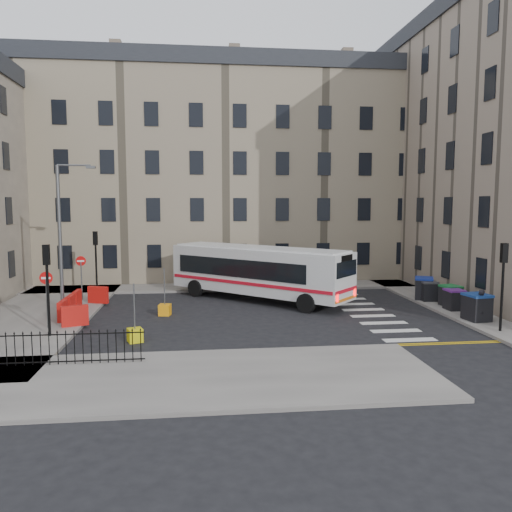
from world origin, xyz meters
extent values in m
plane|color=black|center=(0.00, 0.00, 0.00)|extent=(120.00, 120.00, 0.00)
cube|color=slate|center=(-6.00, 8.60, 0.07)|extent=(36.00, 3.20, 0.15)
cube|color=slate|center=(9.00, 4.00, 0.07)|extent=(2.40, 26.00, 0.15)
cube|color=slate|center=(-14.00, 1.00, 0.07)|extent=(6.00, 22.00, 0.15)
cube|color=slate|center=(-7.00, -10.00, 0.07)|extent=(20.00, 6.00, 0.15)
cube|color=gray|center=(-7.00, 15.50, 8.00)|extent=(38.00, 10.50, 16.00)
cube|color=black|center=(-7.00, 15.50, 16.60)|extent=(38.30, 10.80, 1.20)
cylinder|color=black|center=(8.60, -5.50, 1.75)|extent=(0.12, 0.12, 3.20)
cube|color=black|center=(8.60, -5.50, 3.80)|extent=(0.28, 0.22, 0.90)
cylinder|color=black|center=(-12.00, 6.50, 1.75)|extent=(0.12, 0.12, 3.20)
cube|color=black|center=(-12.00, 6.50, 3.80)|extent=(0.28, 0.22, 0.90)
cylinder|color=black|center=(-12.00, -4.00, 1.75)|extent=(0.12, 0.12, 3.20)
cube|color=black|center=(-12.00, -4.00, 3.80)|extent=(0.28, 0.22, 0.90)
cylinder|color=#595B5E|center=(-13.00, 2.00, 4.15)|extent=(0.20, 0.20, 8.00)
cube|color=#595B5E|center=(-13.00, 2.00, 8.22)|extent=(0.50, 0.22, 0.14)
cylinder|color=#595B5E|center=(-12.50, 4.50, 1.35)|extent=(0.08, 0.08, 2.40)
cube|color=red|center=(-12.50, 4.50, 2.85)|extent=(0.60, 0.04, 0.60)
cylinder|color=#595B5E|center=(-12.50, -2.50, 1.35)|extent=(0.08, 0.08, 2.40)
cube|color=red|center=(-12.50, -2.50, 2.85)|extent=(0.60, 0.04, 0.60)
cube|color=red|center=(-12.20, -1.00, 0.65)|extent=(0.25, 1.25, 1.00)
cube|color=red|center=(-12.20, 0.50, 0.65)|extent=(0.25, 1.25, 1.00)
cube|color=red|center=(-12.20, 2.00, 0.65)|extent=(0.25, 1.25, 1.00)
cube|color=red|center=(-11.30, 3.30, 0.65)|extent=(1.26, 0.66, 1.00)
cube|color=red|center=(-11.30, -2.30, 0.65)|extent=(1.26, 0.66, 1.00)
cube|color=black|center=(-11.25, -8.20, 1.27)|extent=(7.80, 0.04, 0.04)
cube|color=black|center=(-11.25, -8.20, 0.25)|extent=(7.80, 0.04, 0.04)
cube|color=silver|center=(-1.66, 3.82, 1.91)|extent=(10.73, 10.14, 2.74)
cube|color=black|center=(-3.00, 3.17, 2.13)|extent=(7.15, 6.54, 1.09)
cube|color=black|center=(-1.14, 5.21, 2.13)|extent=(7.15, 6.54, 1.09)
cube|color=black|center=(-6.11, 7.89, 2.19)|extent=(1.67, 1.82, 1.20)
cube|color=black|center=(2.79, -0.24, 2.46)|extent=(1.67, 1.82, 0.88)
cube|color=red|center=(-2.60, 2.80, 1.26)|extent=(8.75, 8.00, 0.20)
cube|color=red|center=(-0.73, 4.84, 1.26)|extent=(8.75, 8.00, 0.20)
cube|color=#FF0C0C|center=(2.06, -1.06, 0.98)|extent=(0.20, 0.21, 0.44)
cube|color=#FF0C0C|center=(3.53, 0.56, 0.98)|extent=(0.20, 0.21, 0.44)
cylinder|color=black|center=(-5.58, 5.54, 0.55)|extent=(1.01, 0.96, 1.09)
cylinder|color=black|center=(-3.73, 7.56, 0.55)|extent=(1.01, 0.96, 1.09)
cylinder|color=black|center=(0.56, -0.07, 0.55)|extent=(1.01, 0.96, 1.09)
cylinder|color=black|center=(2.41, 1.95, 0.55)|extent=(1.01, 0.96, 1.09)
cube|color=black|center=(8.66, -3.36, 0.77)|extent=(1.15, 1.29, 1.23)
cube|color=navy|center=(8.66, -3.36, 1.44)|extent=(1.21, 1.35, 0.13)
cube|color=black|center=(8.82, -0.81, 0.67)|extent=(0.86, 1.00, 1.04)
cube|color=#5C2078|center=(8.82, -0.81, 1.24)|extent=(0.91, 1.04, 0.11)
cube|color=black|center=(9.11, 0.15, 0.69)|extent=(1.08, 1.19, 1.09)
cube|color=#176A30|center=(9.11, 0.15, 1.30)|extent=(1.13, 1.25, 0.11)
cube|color=black|center=(8.60, 1.92, 0.69)|extent=(0.95, 1.09, 1.07)
cube|color=#3B3B3D|center=(8.60, 1.92, 1.28)|extent=(1.00, 1.14, 0.11)
cube|color=black|center=(8.52, 2.34, 0.76)|extent=(1.41, 1.49, 1.23)
cube|color=navy|center=(8.52, 2.34, 1.44)|extent=(1.48, 1.56, 0.13)
imported|color=black|center=(8.58, -3.78, 0.97)|extent=(0.72, 0.68, 1.65)
cube|color=#FF9B0E|center=(-7.19, 0.25, 0.30)|extent=(0.70, 0.70, 0.60)
cube|color=yellow|center=(-8.13, -4.94, 0.30)|extent=(0.77, 0.77, 0.60)
camera|label=1|loc=(-5.26, -26.77, 6.07)|focal=35.00mm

